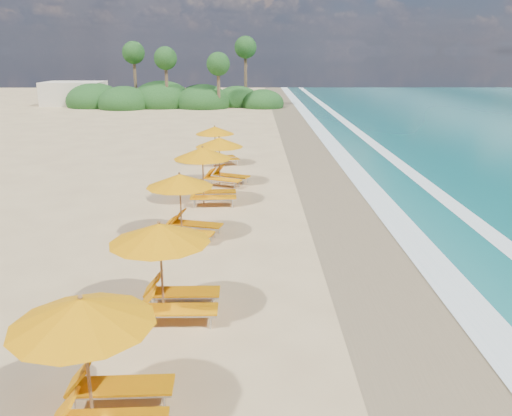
# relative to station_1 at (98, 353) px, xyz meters

# --- Properties ---
(ground) EXTENTS (160.00, 160.00, 0.00)m
(ground) POSITION_rel_station_1_xyz_m (2.76, 9.27, -1.40)
(ground) COLOR tan
(ground) RESTS_ON ground
(wet_sand) EXTENTS (4.00, 160.00, 0.01)m
(wet_sand) POSITION_rel_station_1_xyz_m (6.76, 9.27, -1.40)
(wet_sand) COLOR #846F4E
(wet_sand) RESTS_ON ground
(surf_foam) EXTENTS (4.00, 160.00, 0.01)m
(surf_foam) POSITION_rel_station_1_xyz_m (9.46, 9.27, -1.38)
(surf_foam) COLOR white
(surf_foam) RESTS_ON ground
(station_1) EXTENTS (2.76, 2.57, 2.51)m
(station_1) POSITION_rel_station_1_xyz_m (0.00, 0.00, 0.00)
(station_1) COLOR olive
(station_1) RESTS_ON ground
(station_2) EXTENTS (2.69, 2.48, 2.49)m
(station_2) POSITION_rel_station_1_xyz_m (0.61, 3.96, -0.01)
(station_2) COLOR olive
(station_2) RESTS_ON ground
(station_3) EXTENTS (2.95, 2.86, 2.37)m
(station_3) POSITION_rel_station_1_xyz_m (0.30, 9.64, -0.07)
(station_3) COLOR olive
(station_3) RESTS_ON ground
(station_4) EXTENTS (2.81, 2.61, 2.53)m
(station_4) POSITION_rel_station_1_xyz_m (0.71, 13.99, 0.01)
(station_4) COLOR olive
(station_4) RESTS_ON ground
(station_5) EXTENTS (3.15, 3.13, 2.40)m
(station_5) POSITION_rel_station_1_xyz_m (1.17, 17.36, -0.06)
(station_5) COLOR olive
(station_5) RESTS_ON ground
(station_6) EXTENTS (2.93, 2.87, 2.29)m
(station_6) POSITION_rel_station_1_xyz_m (0.63, 22.11, -0.12)
(station_6) COLOR olive
(station_6) RESTS_ON ground
(treeline) EXTENTS (25.80, 8.80, 9.74)m
(treeline) POSITION_rel_station_1_xyz_m (-7.18, 54.78, -0.41)
(treeline) COLOR #163D14
(treeline) RESTS_ON ground
(beach_building) EXTENTS (7.00, 5.00, 2.80)m
(beach_building) POSITION_rel_station_1_xyz_m (-19.24, 57.27, -0.00)
(beach_building) COLOR beige
(beach_building) RESTS_ON ground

